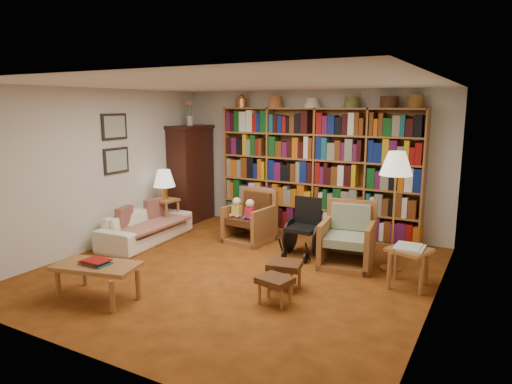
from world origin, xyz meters
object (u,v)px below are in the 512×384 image
Objects in this scene: wheelchair at (304,229)px; side_table_papers at (409,255)px; side_table_lamp at (165,208)px; armchair_sage at (349,241)px; armchair_leather at (252,220)px; footstool_a at (285,267)px; coffee_table at (97,268)px; floor_lamp at (396,168)px; sofa at (146,226)px; footstool_b at (275,282)px.

wheelchair is 1.53× the size of side_table_papers.
wheelchair reaches higher than side_table_lamp.
armchair_sage is 1.02m from side_table_papers.
armchair_sage reaches higher than armchair_leather.
coffee_table is at bearing -143.64° from footstool_a.
side_table_lamp is at bearing 180.00° from floor_lamp.
coffee_table is at bearing -156.78° from sofa.
floor_lamp is 1.54× the size of coffee_table.
armchair_leather is at bearing 125.40° from footstool_b.
wheelchair is at bearing 179.15° from floor_lamp.
sofa is 2.29m from coffee_table.
coffee_table is (-2.21, -2.58, 0.03)m from armchair_sage.
armchair_sage is 1.22m from floor_lamp.
armchair_sage is at bearing 71.63° from footstool_a.
side_table_papers is 3.77m from coffee_table.
footstool_b is at bearing -29.73° from side_table_lamp.
floor_lamp is 2.00m from footstool_a.
sofa is at bearing -166.24° from wheelchair.
floor_lamp is at bearing -85.95° from sofa.
armchair_sage is at bearing -5.33° from wheelchair.
side_table_lamp is 1.05× the size of side_table_papers.
footstool_b is at bearing -78.42° from footstool_a.
wheelchair is at bearing 174.67° from armchair_sage.
armchair_leather is at bearing -63.67° from sofa.
coffee_table is (1.18, -2.63, -0.07)m from side_table_lamp.
floor_lamp is 3.85× the size of footstool_b.
sofa is 4.20m from side_table_papers.
floor_lamp is (2.37, -0.30, 1.06)m from armchair_leather.
wheelchair is at bearing 60.49° from coffee_table.
side_table_lamp is 3.39m from armchair_sage.
side_table_lamp is at bearing 156.34° from footstool_a.
side_table_lamp is 4.10m from floor_lamp.
footstool_b is at bearing -115.93° from sofa.
footstool_a is at bearing -108.37° from armchair_sage.
coffee_table is (1.08, -2.01, 0.11)m from sofa.
side_table_lamp reaches higher than footstool_b.
armchair_leather reaches higher than coffee_table.
side_table_papers reaches higher than coffee_table.
side_table_papers is (0.91, -0.47, 0.08)m from armchair_sage.
armchair_leather reaches higher than sofa.
wheelchair is at bearing 102.76° from footstool_a.
sofa reaches higher than footstool_b.
armchair_leather is 1.87× the size of footstool_a.
coffee_table reaches higher than footstool_b.
sofa is 1.66× the size of coffee_table.
side_table_lamp is (-0.10, 0.61, 0.18)m from sofa.
floor_lamp is (3.98, -0.00, 0.98)m from side_table_lamp.
footstool_a is 0.43× the size of coffee_table.
floor_lamp is (1.30, -0.02, 1.02)m from wheelchair.
sofa is 0.65m from side_table_lamp.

